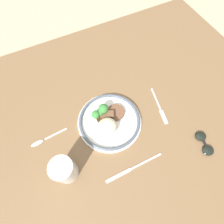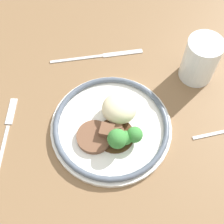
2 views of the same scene
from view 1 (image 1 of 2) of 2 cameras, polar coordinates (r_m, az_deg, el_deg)
ground_plane at (r=0.77m, az=0.83°, el=-3.71°), size 8.00×8.00×0.00m
dining_table at (r=0.75m, az=0.85°, el=-3.15°), size 1.51×1.14×0.04m
plate at (r=0.71m, az=-1.06°, el=-2.83°), size 0.26×0.26×0.07m
juice_glass at (r=0.64m, az=-15.21°, el=-17.87°), size 0.08×0.08×0.11m
fork at (r=0.78m, az=15.49°, el=0.96°), size 0.05×0.18×0.00m
knife at (r=0.68m, az=6.62°, el=-17.87°), size 0.23×0.01×0.00m
spoon at (r=0.75m, az=-21.90°, el=-8.73°), size 0.15×0.02×0.01m
sunglasses at (r=0.78m, az=27.90°, el=-9.00°), size 0.06×0.11×0.01m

